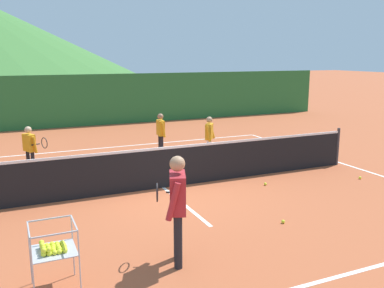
# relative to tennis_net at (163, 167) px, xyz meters

# --- Properties ---
(ground_plane) EXTENTS (120.00, 120.00, 0.00)m
(ground_plane) POSITION_rel_tennis_net_xyz_m (0.00, 0.00, -0.50)
(ground_plane) COLOR #B25633
(line_baseline_far) EXTENTS (10.92, 0.08, 0.01)m
(line_baseline_far) POSITION_rel_tennis_net_xyz_m (0.00, 4.85, -0.50)
(line_baseline_far) COLOR white
(line_baseline_far) RESTS_ON ground
(line_sideline_east) EXTENTS (0.08, 9.65, 0.01)m
(line_sideline_east) POSITION_rel_tennis_net_xyz_m (5.46, 0.00, -0.50)
(line_sideline_east) COLOR white
(line_sideline_east) RESTS_ON ground
(line_service_center) EXTENTS (0.08, 5.01, 0.01)m
(line_service_center) POSITION_rel_tennis_net_xyz_m (0.00, 0.00, -0.50)
(line_service_center) COLOR white
(line_service_center) RESTS_ON ground
(tennis_net) EXTENTS (10.52, 0.08, 1.05)m
(tennis_net) POSITION_rel_tennis_net_xyz_m (0.00, 0.00, 0.00)
(tennis_net) COLOR #333338
(tennis_net) RESTS_ON ground
(instructor) EXTENTS (0.47, 0.82, 1.64)m
(instructor) POSITION_rel_tennis_net_xyz_m (-1.06, -3.50, 0.49)
(instructor) COLOR black
(instructor) RESTS_ON ground
(student_1) EXTENTS (0.59, 0.52, 1.27)m
(student_1) POSITION_rel_tennis_net_xyz_m (-2.73, 2.41, 0.27)
(student_1) COLOR black
(student_1) RESTS_ON ground
(student_2) EXTENTS (0.28, 0.53, 1.32)m
(student_2) POSITION_rel_tennis_net_xyz_m (1.02, 2.99, 0.29)
(student_2) COLOR black
(student_2) RESTS_ON ground
(student_3) EXTENTS (0.45, 0.49, 1.30)m
(student_3) POSITION_rel_tennis_net_xyz_m (2.12, 1.88, 0.28)
(student_3) COLOR silver
(student_3) RESTS_ON ground
(ball_cart) EXTENTS (0.58, 0.58, 0.90)m
(ball_cart) POSITION_rel_tennis_net_xyz_m (-2.82, -3.53, 0.09)
(ball_cart) COLOR #B7B7BC
(ball_cart) RESTS_ON ground
(tennis_ball_0) EXTENTS (0.07, 0.07, 0.07)m
(tennis_ball_0) POSITION_rel_tennis_net_xyz_m (2.28, -0.82, -0.47)
(tennis_ball_0) COLOR yellow
(tennis_ball_0) RESTS_ON ground
(tennis_ball_2) EXTENTS (0.07, 0.07, 0.07)m
(tennis_ball_2) POSITION_rel_tennis_net_xyz_m (4.74, -1.35, -0.47)
(tennis_ball_2) COLOR yellow
(tennis_ball_2) RESTS_ON ground
(tennis_ball_3) EXTENTS (0.07, 0.07, 0.07)m
(tennis_ball_3) POSITION_rel_tennis_net_xyz_m (-0.24, -1.54, -0.47)
(tennis_ball_3) COLOR yellow
(tennis_ball_3) RESTS_ON ground
(tennis_ball_4) EXTENTS (0.07, 0.07, 0.07)m
(tennis_ball_4) POSITION_rel_tennis_net_xyz_m (1.28, -2.90, -0.47)
(tennis_ball_4) COLOR yellow
(tennis_ball_4) RESTS_ON ground
(windscreen_fence) EXTENTS (24.01, 0.08, 2.24)m
(windscreen_fence) POSITION_rel_tennis_net_xyz_m (0.00, 9.63, 0.62)
(windscreen_fence) COLOR #286B33
(windscreen_fence) RESTS_ON ground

